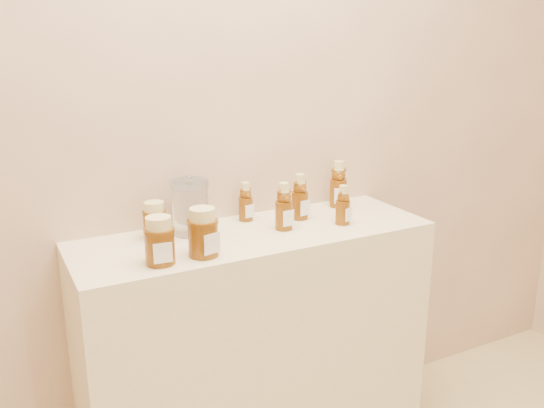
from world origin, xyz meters
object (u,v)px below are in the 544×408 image
display_table (256,353)px  glass_canister (190,205)px  honey_jar_left (160,240)px  bear_bottle_front_left (284,203)px  bear_bottle_back_left (246,199)px

display_table → glass_canister: (-0.19, 0.09, 0.55)m
display_table → honey_jar_left: 0.64m
display_table → bear_bottle_front_left: (0.10, -0.01, 0.54)m
honey_jar_left → glass_canister: bearing=57.3°
bear_bottle_back_left → glass_canister: size_ratio=0.81×
display_table → bear_bottle_back_left: bearing=78.4°
honey_jar_left → glass_canister: (0.17, 0.21, 0.03)m
display_table → bear_bottle_back_left: bear_bottle_back_left is taller
display_table → honey_jar_left: (-0.36, -0.11, 0.52)m
bear_bottle_back_left → honey_jar_left: bear_bottle_back_left is taller
glass_canister → bear_bottle_back_left: bearing=10.7°
bear_bottle_back_left → glass_canister: glass_canister is taller
bear_bottle_back_left → bear_bottle_front_left: size_ratio=0.86×
bear_bottle_front_left → glass_canister: bearing=157.3°
honey_jar_left → glass_canister: 0.27m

